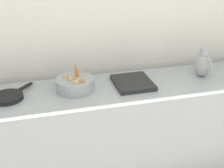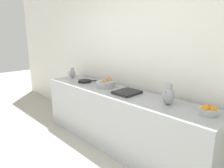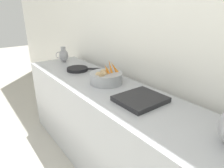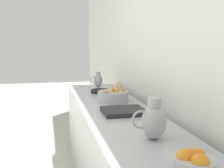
% 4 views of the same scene
% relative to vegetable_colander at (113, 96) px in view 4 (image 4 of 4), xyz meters
% --- Properties ---
extents(tile_wall_left, '(0.10, 9.06, 3.00)m').
position_rel_vegetable_colander_xyz_m(tile_wall_left, '(-0.37, 0.81, 0.58)').
color(tile_wall_left, white).
rests_on(tile_wall_left, ground_plane).
extents(prep_counter, '(0.61, 2.92, 0.86)m').
position_rel_vegetable_colander_xyz_m(prep_counter, '(0.04, 0.31, -0.49)').
color(prep_counter, '#ADAFB5').
rests_on(prep_counter, ground_plane).
extents(vegetable_colander, '(0.30, 0.30, 0.23)m').
position_rel_vegetable_colander_xyz_m(vegetable_colander, '(0.00, 0.00, 0.00)').
color(vegetable_colander, '#9EA0A5').
rests_on(vegetable_colander, prep_counter).
extents(orange_bowl, '(0.19, 0.19, 0.11)m').
position_rel_vegetable_colander_xyz_m(orange_bowl, '(-0.00, 1.57, -0.01)').
color(orange_bowl, '#ADAFB5').
rests_on(orange_bowl, prep_counter).
extents(metal_pitcher_tall, '(0.21, 0.15, 0.25)m').
position_rel_vegetable_colander_xyz_m(metal_pitcher_tall, '(0.01, 1.11, 0.06)').
color(metal_pitcher_tall, '#A3A3A8').
rests_on(metal_pitcher_tall, prep_counter).
extents(metal_pitcher_short, '(0.16, 0.11, 0.19)m').
position_rel_vegetable_colander_xyz_m(metal_pitcher_short, '(-0.02, -0.96, 0.03)').
color(metal_pitcher_short, '#939399').
rests_on(metal_pitcher_short, prep_counter).
extents(counter_sink_basin, '(0.34, 0.30, 0.04)m').
position_rel_vegetable_colander_xyz_m(counter_sink_basin, '(0.02, 0.47, -0.04)').
color(counter_sink_basin, '#232326').
rests_on(counter_sink_basin, prep_counter).
extents(skillet_on_counter, '(0.32, 0.30, 0.03)m').
position_rel_vegetable_colander_xyz_m(skillet_on_counter, '(0.02, -0.51, -0.04)').
color(skillet_on_counter, black).
rests_on(skillet_on_counter, prep_counter).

